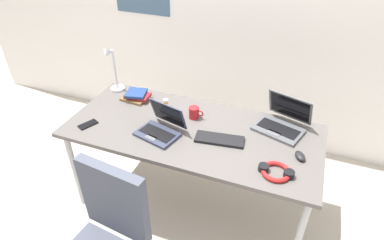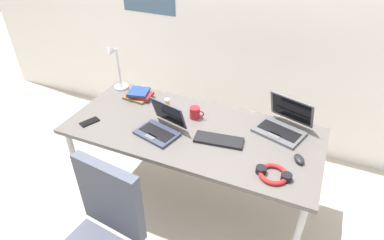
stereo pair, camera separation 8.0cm
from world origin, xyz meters
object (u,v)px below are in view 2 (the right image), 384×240
(computer_mouse, at_px, (299,159))
(cell_phone, at_px, (90,122))
(external_keyboard, at_px, (219,140))
(laptop_center, at_px, (283,125))
(coffee_mug, at_px, (195,113))
(laptop_by_keyboard, at_px, (160,127))
(pill_bottle, at_px, (167,103))
(desk_lamp, at_px, (116,68))
(book_stack, at_px, (139,95))
(headphones, at_px, (273,174))

(computer_mouse, relative_size, cell_phone, 0.71)
(computer_mouse, bearing_deg, external_keyboard, 152.80)
(laptop_center, relative_size, cell_phone, 2.93)
(external_keyboard, xyz_separation_m, coffee_mug, (-0.26, 0.20, 0.03))
(laptop_by_keyboard, bearing_deg, pill_bottle, 108.15)
(laptop_by_keyboard, xyz_separation_m, coffee_mug, (0.15, 0.26, 0.00))
(cell_phone, distance_m, pill_bottle, 0.59)
(laptop_center, relative_size, external_keyboard, 1.21)
(laptop_center, bearing_deg, desk_lamp, 178.66)
(laptop_center, distance_m, computer_mouse, 0.33)
(book_stack, bearing_deg, laptop_by_keyboard, -41.79)
(cell_phone, height_order, pill_bottle, pill_bottle)
(desk_lamp, relative_size, cell_phone, 2.94)
(laptop_center, bearing_deg, computer_mouse, -60.78)
(desk_lamp, relative_size, laptop_by_keyboard, 1.18)
(laptop_center, height_order, book_stack, laptop_center)
(laptop_center, height_order, computer_mouse, laptop_center)
(laptop_by_keyboard, relative_size, external_keyboard, 1.03)
(cell_phone, xyz_separation_m, pill_bottle, (0.43, 0.41, 0.04))
(coffee_mug, bearing_deg, laptop_by_keyboard, -120.21)
(book_stack, bearing_deg, headphones, -20.98)
(desk_lamp, distance_m, coffee_mug, 0.79)
(desk_lamp, distance_m, headphones, 1.53)
(pill_bottle, distance_m, coffee_mug, 0.25)
(external_keyboard, relative_size, headphones, 1.54)
(laptop_by_keyboard, distance_m, laptop_center, 0.86)
(headphones, relative_size, pill_bottle, 2.71)
(desk_lamp, height_order, headphones, desk_lamp)
(cell_phone, bearing_deg, external_keyboard, 35.09)
(laptop_center, relative_size, coffee_mug, 3.53)
(pill_bottle, relative_size, coffee_mug, 0.70)
(external_keyboard, height_order, headphones, headphones)
(book_stack, bearing_deg, external_keyboard, -19.32)
(pill_bottle, bearing_deg, cell_phone, -136.77)
(external_keyboard, distance_m, coffee_mug, 0.33)
(external_keyboard, bearing_deg, coffee_mug, 134.86)
(pill_bottle, relative_size, book_stack, 0.35)
(pill_bottle, xyz_separation_m, book_stack, (-0.28, 0.04, -0.01))
(laptop_by_keyboard, relative_size, headphones, 1.58)
(laptop_center, bearing_deg, coffee_mug, -170.87)
(laptop_center, xyz_separation_m, coffee_mug, (-0.62, -0.10, -0.00))
(desk_lamp, height_order, laptop_center, desk_lamp)
(desk_lamp, xyz_separation_m, laptop_center, (1.39, -0.03, -0.15))
(laptop_center, xyz_separation_m, computer_mouse, (0.16, -0.28, -0.03))
(laptop_by_keyboard, bearing_deg, laptop_center, 24.90)
(desk_lamp, height_order, coffee_mug, desk_lamp)
(desk_lamp, height_order, external_keyboard, desk_lamp)
(computer_mouse, xyz_separation_m, cell_phone, (-1.47, -0.18, -0.01))
(desk_lamp, relative_size, laptop_center, 1.00)
(laptop_by_keyboard, distance_m, coffee_mug, 0.30)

